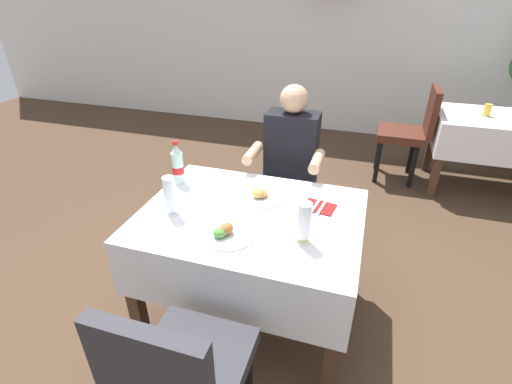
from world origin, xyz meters
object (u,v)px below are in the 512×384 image
object	(u,v)px
beer_glass_left	(170,196)
napkin_cutlery_set	(319,207)
main_dining_table	(251,238)
background_table_tumbler	(487,110)
plate_far_diner	(260,196)
chair_far_diner_seat	(286,177)
chair_near_camera_side	(181,373)
seated_diner_far	(289,165)
beer_glass_middle	(304,223)
background_dining_table	(491,136)
background_chair_left	(411,129)
plate_near_camera	(227,233)
cola_bottle_primary	(178,165)

from	to	relation	value
beer_glass_left	napkin_cutlery_set	distance (m)	0.81
main_dining_table	background_table_tumbler	distance (m)	2.74
plate_far_diner	napkin_cutlery_set	world-z (taller)	plate_far_diner
chair_far_diner_seat	plate_far_diner	distance (m)	0.71
chair_near_camera_side	seated_diner_far	xyz separation A→B (m)	(0.05, 1.59, 0.16)
beer_glass_middle	background_dining_table	bearing A→B (deg)	60.67
background_table_tumbler	chair_far_diner_seat	bearing A→B (deg)	-138.48
beer_glass_left	background_chair_left	bearing A→B (deg)	60.32
seated_diner_far	background_dining_table	world-z (taller)	seated_diner_far
beer_glass_middle	napkin_cutlery_set	bearing A→B (deg)	85.29
background_dining_table	background_chair_left	bearing A→B (deg)	180.00
chair_near_camera_side	background_chair_left	xyz separation A→B (m)	(0.95, 3.08, 0.00)
chair_far_diner_seat	napkin_cutlery_set	world-z (taller)	chair_far_diner_seat
chair_far_diner_seat	background_table_tumbler	bearing A→B (deg)	41.52
main_dining_table	beer_glass_left	distance (m)	0.51
background_chair_left	background_table_tumbler	world-z (taller)	background_chair_left
beer_glass_left	background_dining_table	world-z (taller)	beer_glass_left
background_dining_table	chair_far_diner_seat	bearing A→B (deg)	-140.19
plate_near_camera	cola_bottle_primary	distance (m)	0.66
background_table_tumbler	napkin_cutlery_set	bearing A→B (deg)	-120.67
chair_far_diner_seat	beer_glass_middle	distance (m)	1.10
background_table_tumbler	plate_near_camera	bearing A→B (deg)	-123.22
plate_far_diner	background_table_tumbler	world-z (taller)	background_table_tumbler
main_dining_table	chair_far_diner_seat	bearing A→B (deg)	90.00
beer_glass_middle	beer_glass_left	bearing A→B (deg)	177.67
seated_diner_far	plate_near_camera	xyz separation A→B (m)	(-0.09, -0.97, 0.06)
main_dining_table	beer_glass_left	world-z (taller)	beer_glass_left
background_dining_table	background_chair_left	size ratio (longest dim) A/B	1.04
beer_glass_left	background_table_tumbler	size ratio (longest dim) A/B	2.03
main_dining_table	background_dining_table	bearing A→B (deg)	53.32
plate_near_camera	cola_bottle_primary	world-z (taller)	cola_bottle_primary
chair_far_diner_seat	plate_near_camera	distance (m)	1.10
seated_diner_far	beer_glass_left	distance (m)	0.99
main_dining_table	background_dining_table	xyz separation A→B (m)	(1.66, 2.24, -0.02)
chair_far_diner_seat	cola_bottle_primary	size ratio (longest dim) A/B	3.52
plate_far_diner	beer_glass_left	distance (m)	0.51
background_table_tumbler	beer_glass_left	bearing A→B (deg)	-129.71
beer_glass_left	background_table_tumbler	bearing A→B (deg)	50.29
chair_far_diner_seat	beer_glass_left	xyz separation A→B (m)	(-0.40, -0.98, 0.31)
napkin_cutlery_set	chair_near_camera_side	bearing A→B (deg)	-108.66
beer_glass_left	main_dining_table	bearing A→B (deg)	18.54
chair_far_diner_seat	background_table_tumbler	world-z (taller)	chair_far_diner_seat
napkin_cutlery_set	plate_far_diner	bearing A→B (deg)	-179.42
background_dining_table	chair_near_camera_side	bearing A→B (deg)	-118.37
cola_bottle_primary	background_dining_table	xyz separation A→B (m)	(2.20, 2.03, -0.31)
chair_near_camera_side	plate_far_diner	size ratio (longest dim) A/B	3.77
plate_near_camera	plate_far_diner	bearing A→B (deg)	83.03
plate_far_diner	background_chair_left	world-z (taller)	background_chair_left
plate_near_camera	cola_bottle_primary	xyz separation A→B (m)	(-0.49, 0.43, 0.10)
beer_glass_left	beer_glass_middle	xyz separation A→B (m)	(0.72, -0.03, 0.00)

